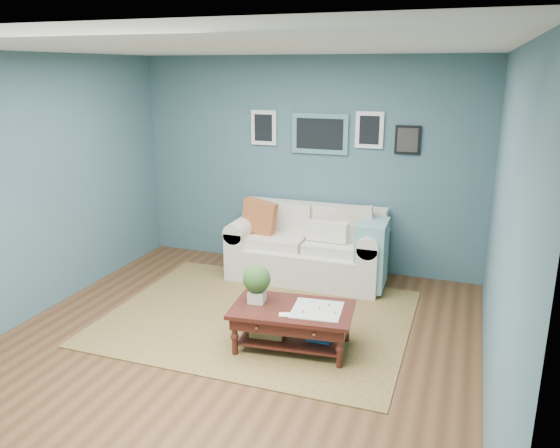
% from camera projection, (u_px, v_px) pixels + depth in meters
% --- Properties ---
extents(room_shell, '(5.00, 5.02, 2.70)m').
position_uv_depth(room_shell, '(227.00, 208.00, 4.77)').
color(room_shell, brown).
rests_on(room_shell, ground).
extents(area_rug, '(3.10, 2.48, 0.01)m').
position_uv_depth(area_rug, '(259.00, 317.00, 5.77)').
color(area_rug, brown).
rests_on(area_rug, ground).
extents(loveseat, '(1.93, 0.88, 0.99)m').
position_uv_depth(loveseat, '(315.00, 248.00, 6.74)').
color(loveseat, white).
rests_on(loveseat, ground).
extents(coffee_table, '(1.17, 0.76, 0.78)m').
position_uv_depth(coffee_table, '(286.00, 314.00, 5.06)').
color(coffee_table, '#33100A').
rests_on(coffee_table, ground).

